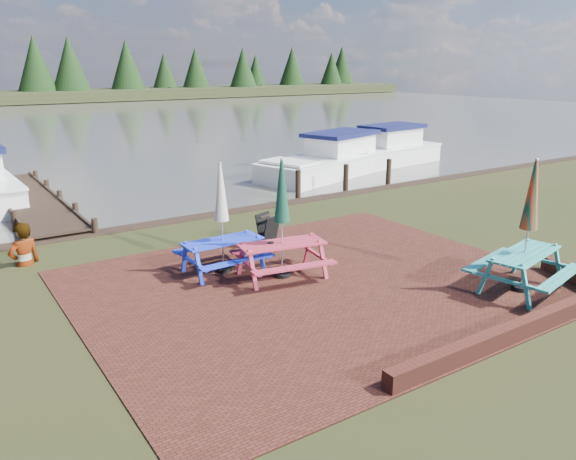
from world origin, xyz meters
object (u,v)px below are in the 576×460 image
(jetty, at_px, (31,201))
(boat_far, at_px, (383,152))
(picnic_table_blue, at_px, (222,235))
(boat_near, at_px, (331,161))
(chalkboard, at_px, (268,231))
(person, at_px, (20,224))
(picnic_table_red, at_px, (282,238))
(picnic_table_teal, at_px, (526,247))

(jetty, bearing_deg, boat_far, 0.52)
(picnic_table_blue, bearing_deg, jetty, 104.09)
(jetty, distance_m, boat_near, 11.42)
(chalkboard, relative_size, person, 0.43)
(boat_near, bearing_deg, boat_far, -97.09)
(person, bearing_deg, jetty, -117.53)
(picnic_table_red, distance_m, picnic_table_blue, 1.27)
(jetty, bearing_deg, person, -100.95)
(picnic_table_red, bearing_deg, chalkboard, 77.19)
(jetty, height_order, person, person)
(picnic_table_teal, bearing_deg, picnic_table_blue, 124.27)
(picnic_table_teal, distance_m, picnic_table_red, 4.68)
(picnic_table_teal, height_order, boat_near, picnic_table_teal)
(picnic_table_blue, relative_size, boat_near, 0.32)
(picnic_table_teal, distance_m, boat_far, 15.24)
(picnic_table_blue, bearing_deg, chalkboard, 26.88)
(boat_near, distance_m, person, 13.66)
(picnic_table_blue, distance_m, boat_far, 15.31)
(chalkboard, bearing_deg, picnic_table_red, -132.61)
(picnic_table_teal, distance_m, jetty, 14.32)
(person, bearing_deg, picnic_table_blue, 124.61)
(chalkboard, relative_size, jetty, 0.09)
(boat_far, bearing_deg, picnic_table_red, 122.21)
(chalkboard, xyz_separation_m, person, (-5.03, 1.90, 0.52))
(jetty, relative_size, boat_far, 1.42)
(jetty, xyz_separation_m, boat_near, (11.41, -0.48, 0.25))
(picnic_table_teal, xyz_separation_m, picnic_table_red, (-3.47, 3.14, -0.04))
(picnic_table_red, relative_size, boat_near, 0.33)
(chalkboard, xyz_separation_m, jetty, (-3.90, 7.76, -0.31))
(person, bearing_deg, chalkboard, 142.74)
(picnic_table_teal, xyz_separation_m, jetty, (-6.61, 12.68, -0.78))
(picnic_table_blue, relative_size, chalkboard, 2.83)
(picnic_table_red, height_order, picnic_table_blue, picnic_table_red)
(chalkboard, relative_size, boat_far, 0.13)
(picnic_table_red, relative_size, picnic_table_blue, 1.05)
(chalkboard, height_order, person, person)
(picnic_table_red, bearing_deg, picnic_table_blue, 142.81)
(chalkboard, bearing_deg, boat_near, 24.46)
(boat_far, xyz_separation_m, person, (-15.98, -5.99, 0.56))
(picnic_table_red, relative_size, chalkboard, 2.98)
(picnic_table_blue, height_order, person, picnic_table_blue)
(jetty, bearing_deg, picnic_table_teal, -62.45)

